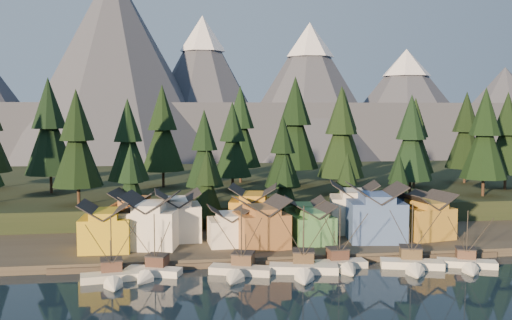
{
  "coord_description": "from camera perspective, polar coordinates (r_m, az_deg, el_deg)",
  "views": [
    {
      "loc": [
        -18.62,
        -81.29,
        27.4
      ],
      "look_at": [
        -2.82,
        30.0,
        17.24
      ],
      "focal_mm": 40.0,
      "sensor_mm": 36.0,
      "label": 1
    }
  ],
  "objects": [
    {
      "name": "ground",
      "position": [
        87.78,
        4.7,
        -13.04
      ],
      "size": [
        500.0,
        500.0,
        0.0
      ],
      "primitive_type": "plane",
      "color": "black",
      "rests_on": "ground"
    },
    {
      "name": "shore_strip",
      "position": [
        125.57,
        0.64,
        -7.09
      ],
      "size": [
        400.0,
        50.0,
        1.5
      ],
      "primitive_type": "cube",
      "color": "#363027",
      "rests_on": "ground"
    },
    {
      "name": "hillside",
      "position": [
        174.02,
        -1.86,
        -2.9
      ],
      "size": [
        420.0,
        100.0,
        6.0
      ],
      "primitive_type": "cube",
      "color": "black",
      "rests_on": "ground"
    },
    {
      "name": "dock",
      "position": [
        103.12,
        2.65,
        -9.96
      ],
      "size": [
        80.0,
        4.0,
        1.0
      ],
      "primitive_type": "cube",
      "color": "#4C4336",
      "rests_on": "ground"
    },
    {
      "name": "mountain_ridge",
      "position": [
        295.23,
        -5.3,
        4.88
      ],
      "size": [
        560.0,
        190.0,
        90.0
      ],
      "color": "#4F5566",
      "rests_on": "ground"
    },
    {
      "name": "boat_0",
      "position": [
        94.31,
        -14.18,
        -10.5
      ],
      "size": [
        10.37,
        11.02,
        11.57
      ],
      "rotation": [
        0.0,
        0.0,
        0.15
      ],
      "color": "beige",
      "rests_on": "ground"
    },
    {
      "name": "boat_1",
      "position": [
        96.09,
        -10.45,
        -10.14
      ],
      "size": [
        9.83,
        10.35,
        11.28
      ],
      "rotation": [
        0.0,
        0.0,
        -0.35
      ],
      "color": "white",
      "rests_on": "ground"
    },
    {
      "name": "boat_2",
      "position": [
        95.01,
        -1.7,
        -10.2
      ],
      "size": [
        11.0,
        11.47,
        11.93
      ],
      "rotation": [
        0.0,
        0.0,
        -0.33
      ],
      "color": "beige",
      "rests_on": "ground"
    },
    {
      "name": "boat_3",
      "position": [
        95.93,
        4.8,
        -10.05
      ],
      "size": [
        12.16,
        12.86,
        12.46
      ],
      "rotation": [
        0.0,
        0.0,
        -0.2
      ],
      "color": "white",
      "rests_on": "ground"
    },
    {
      "name": "boat_4",
      "position": [
        99.86,
        8.66,
        -9.46
      ],
      "size": [
        9.29,
        10.03,
        11.58
      ],
      "rotation": [
        0.0,
        0.0,
        0.06
      ],
      "color": "beige",
      "rests_on": "ground"
    },
    {
      "name": "boat_5",
      "position": [
        102.03,
        15.43,
        -9.25
      ],
      "size": [
        11.3,
        11.81,
        12.38
      ],
      "rotation": [
        0.0,
        0.0,
        -0.28
      ],
      "color": "white",
      "rests_on": "ground"
    },
    {
      "name": "boat_6",
      "position": [
        105.74,
        20.45,
        -9.07
      ],
      "size": [
        10.43,
        10.81,
        10.87
      ],
      "rotation": [
        0.0,
        0.0,
        -0.34
      ],
      "color": "white",
      "rests_on": "ground"
    },
    {
      "name": "house_front_0",
      "position": [
        108.34,
        -14.78,
        -6.29
      ],
      "size": [
        9.19,
        8.71,
        8.96
      ],
      "rotation": [
        0.0,
        0.0,
        -0.03
      ],
      "color": "gold",
      "rests_on": "shore_strip"
    },
    {
      "name": "house_front_1",
      "position": [
        109.03,
        -10.47,
        -5.81
      ],
      "size": [
        11.41,
        11.1,
        10.1
      ],
      "rotation": [
        0.0,
        0.0,
        -0.2
      ],
      "color": "silver",
      "rests_on": "shore_strip"
    },
    {
      "name": "house_front_2",
      "position": [
        109.16,
        -2.73,
        -6.48
      ],
      "size": [
        7.99,
        8.05,
        7.37
      ],
      "rotation": [
        0.0,
        0.0,
        0.06
      ],
      "color": "silver",
      "rests_on": "shore_strip"
    },
    {
      "name": "house_front_3",
      "position": [
        107.29,
        0.55,
        -6.14
      ],
      "size": [
        10.52,
        10.18,
        9.27
      ],
      "rotation": [
        0.0,
        0.0,
        0.18
      ],
      "color": "#926033",
      "rests_on": "shore_strip"
    },
    {
      "name": "house_front_4",
      "position": [
        110.9,
        5.61,
        -6.22
      ],
      "size": [
        8.39,
        8.91,
        7.7
      ],
      "rotation": [
        0.0,
        0.0,
        0.12
      ],
      "color": "#468148",
      "rests_on": "shore_strip"
    },
    {
      "name": "house_front_5",
      "position": [
        114.62,
        11.91,
        -5.02
      ],
      "size": [
        11.83,
        11.0,
        11.14
      ],
      "rotation": [
        0.0,
        0.0,
        -0.14
      ],
      "color": "#3D5A92",
      "rests_on": "shore_strip"
    },
    {
      "name": "house_front_6",
      "position": [
        119.79,
        16.63,
        -5.21
      ],
      "size": [
        10.61,
        10.22,
        9.08
      ],
      "rotation": [
        0.0,
        0.0,
        0.2
      ],
      "color": "#AD812C",
      "rests_on": "shore_strip"
    },
    {
      "name": "house_back_0",
      "position": [
        117.48,
        -12.01,
        -5.19
      ],
      "size": [
        10.14,
        9.86,
        9.55
      ],
      "rotation": [
        0.0,
        0.0,
        -0.18
      ],
      "color": "#B86B2F",
      "rests_on": "shore_strip"
    },
    {
      "name": "house_back_1",
      "position": [
        113.96,
        -7.83,
        -5.39
      ],
      "size": [
        9.13,
        9.23,
        9.76
      ],
      "rotation": [
        0.0,
        0.0,
        0.05
      ],
      "color": "silver",
      "rests_on": "shore_strip"
    },
    {
      "name": "house_back_2",
      "position": [
        118.34,
        -0.27,
        -4.86
      ],
      "size": [
        11.07,
        10.47,
        10.09
      ],
      "rotation": [
        0.0,
        0.0,
        -0.2
      ],
      "color": "#C4851B",
      "rests_on": "shore_strip"
    },
    {
      "name": "house_back_3",
      "position": [
        117.0,
        4.82,
        -5.56
      ],
      "size": [
        8.56,
        7.81,
        7.91
      ],
      "rotation": [
        0.0,
        0.0,
        -0.12
      ],
      "color": "#416F3C",
      "rests_on": "shore_strip"
    },
    {
      "name": "house_back_4",
      "position": [
        121.76,
        9.76,
        -4.55
      ],
      "size": [
        11.36,
        11.07,
        10.5
      ],
      "rotation": [
        0.0,
        0.0,
        -0.21
      ],
      "color": "silver",
      "rests_on": "shore_strip"
    },
    {
      "name": "house_back_5",
      "position": [
        125.94,
        14.94,
        -4.86
      ],
      "size": [
        7.92,
        8.01,
        8.29
      ],
      "rotation": [
        0.0,
        0.0,
        0.08
      ],
      "color": "#3C5B8F",
      "rests_on": "shore_strip"
    },
    {
      "name": "tree_hill_1",
      "position": [
        152.65,
        -19.96,
        2.83
      ],
      "size": [
        12.56,
        12.56,
        29.27
      ],
      "color": "#332319",
      "rests_on": "hillside"
    },
    {
      "name": "tree_hill_2",
      "position": [
        131.25,
        -17.45,
        1.73
      ],
      "size": [
        11.05,
        11.05,
        25.74
      ],
      "color": "#332319",
      "rests_on": "hillside"
    },
    {
      "name": "tree_hill_3",
      "position": [
        141.99,
        -12.67,
        1.69
      ],
      "size": [
        10.29,
        10.29,
        23.96
      ],
      "color": "#332319",
      "rests_on": "hillside"
    },
    {
      "name": "tree_hill_4",
      "position": [
        156.44,
        -9.32,
        2.85
      ],
      "size": [
        11.98,
        11.98,
        27.91
      ],
      "color": "#332319",
      "rests_on": "hillside"
    },
    {
      "name": "tree_hill_5",
      "position": [
        131.82,
        -5.18,
        0.89
      ],
      "size": [
        9.12,
        9.12,
        21.25
      ],
      "color": "#332319",
      "rests_on": "hillside"
    },
    {
      "name": "tree_hill_6",
      "position": [
        147.27,
        -2.37,
        1.77
      ],
      "size": [
        9.97,
        9.97,
        23.23
      ],
      "color": "#332319",
      "rests_on": "hillside"
    },
    {
      "name": "tree_hill_7",
      "position": [
        132.03,
        2.69,
        0.59
      ],
      "size": [
        8.55,
        8.55,
        19.91
      ],
      "color": "#332319",
      "rests_on": "hillside"
    },
    {
      "name": "tree_hill_8",
      "position": [
        156.8,
        3.94,
        3.37
      ],
      "size": [
        12.98,
        12.98,
        30.24
      ],
      "color": "#332319",
      "rests_on": "hillside"
    },
    {
      "name": "tree_hill_9",
      "position": [
        142.37,
        8.52,
        2.44
      ],
      "size": [
        11.6,
        11.6,
        27.02
      ],
      "color": "#332319",
      "rests_on": "hillside"
    },
    {
      "name": "tree_hill_10",
      "position": [
        168.58,
        8.7,
        2.9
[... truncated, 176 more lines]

